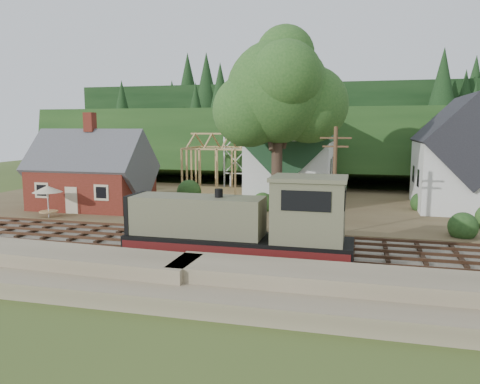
% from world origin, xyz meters
% --- Properties ---
extents(ground, '(140.00, 140.00, 0.00)m').
position_xyz_m(ground, '(0.00, 0.00, 0.00)').
color(ground, '#384C1E').
rests_on(ground, ground).
extents(embankment, '(64.00, 5.00, 1.60)m').
position_xyz_m(embankment, '(0.00, -8.50, 0.00)').
color(embankment, '#7F7259').
rests_on(embankment, ground).
extents(railroad_bed, '(64.00, 11.00, 0.16)m').
position_xyz_m(railroad_bed, '(0.00, 0.00, 0.08)').
color(railroad_bed, '#726B5B').
rests_on(railroad_bed, ground).
extents(village_flat, '(64.00, 26.00, 0.30)m').
position_xyz_m(village_flat, '(0.00, 18.00, 0.15)').
color(village_flat, brown).
rests_on(village_flat, ground).
extents(hillside, '(70.00, 28.96, 12.74)m').
position_xyz_m(hillside, '(0.00, 42.00, 0.00)').
color(hillside, '#1E3F19').
rests_on(hillside, ground).
extents(ridge, '(80.00, 20.00, 12.00)m').
position_xyz_m(ridge, '(0.00, 58.00, 0.00)').
color(ridge, black).
rests_on(ridge, ground).
extents(depot, '(10.80, 7.41, 9.00)m').
position_xyz_m(depot, '(-16.00, 11.00, 3.21)').
color(depot, '#572013').
rests_on(depot, village_flat).
extents(church, '(8.40, 15.17, 13.00)m').
position_xyz_m(church, '(2.00, 19.68, 5.18)').
color(church, silver).
rests_on(church, village_flat).
extents(farmhouse, '(8.40, 10.80, 10.60)m').
position_xyz_m(farmhouse, '(18.00, 19.00, 4.87)').
color(farmhouse, silver).
rests_on(farmhouse, village_flat).
extents(timber_frame, '(8.20, 6.20, 6.99)m').
position_xyz_m(timber_frame, '(-6.00, 22.00, 3.27)').
color(timber_frame, tan).
rests_on(timber_frame, village_flat).
extents(lattice_tower, '(3.20, 3.20, 12.12)m').
position_xyz_m(lattice_tower, '(-6.00, 28.00, 10.03)').
color(lattice_tower, silver).
rests_on(lattice_tower, village_flat).
extents(big_tree, '(10.90, 8.40, 14.70)m').
position_xyz_m(big_tree, '(2.17, 10.08, 10.22)').
color(big_tree, '#38281E').
rests_on(big_tree, village_flat).
extents(telegraph_pole_near, '(2.20, 0.28, 8.00)m').
position_xyz_m(telegraph_pole_near, '(7.00, 5.20, 4.25)').
color(telegraph_pole_near, '#4C331E').
rests_on(telegraph_pole_near, ground).
extents(locomotive, '(12.93, 3.23, 5.14)m').
position_xyz_m(locomotive, '(2.45, -3.00, 2.25)').
color(locomotive, black).
rests_on(locomotive, railroad_bed).
extents(car_blue, '(2.92, 4.02, 1.27)m').
position_xyz_m(car_blue, '(-3.29, 7.15, 0.94)').
color(car_blue, '#5C8EC5').
rests_on(car_blue, village_flat).
extents(car_green, '(4.19, 2.31, 1.31)m').
position_xyz_m(car_green, '(-21.20, 12.40, 0.95)').
color(car_green, gray).
rests_on(car_green, village_flat).
extents(patio_set, '(2.45, 2.45, 2.73)m').
position_xyz_m(patio_set, '(-16.91, 5.50, 2.62)').
color(patio_set, silver).
rests_on(patio_set, village_flat).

